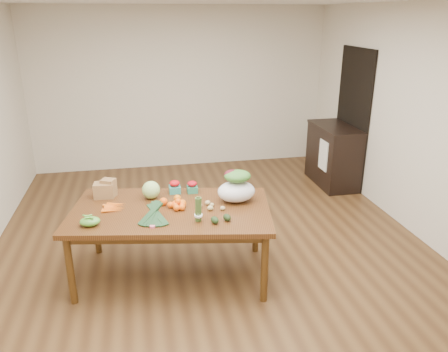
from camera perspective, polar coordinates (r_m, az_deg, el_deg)
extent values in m
plane|color=brown|center=(5.19, -1.61, -9.10)|extent=(6.00, 6.00, 0.00)
cube|color=beige|center=(7.58, -5.71, 11.21)|extent=(5.00, 0.02, 2.70)
cube|color=beige|center=(2.04, 13.42, -16.78)|extent=(5.00, 0.02, 2.70)
cube|color=beige|center=(5.64, 24.27, 6.28)|extent=(0.02, 6.00, 2.70)
cube|color=#522F13|center=(4.52, -6.77, -8.59)|extent=(2.11, 1.42, 0.75)
cube|color=black|center=(7.02, 16.41, 7.24)|extent=(0.02, 1.00, 2.10)
cube|color=black|center=(7.06, 14.06, 2.64)|extent=(0.52, 1.02, 0.94)
cube|color=white|center=(6.76, 12.84, 2.65)|extent=(0.02, 0.28, 0.45)
sphere|color=#B0DE80|center=(4.59, -9.50, -1.80)|extent=(0.19, 0.19, 0.19)
sphere|color=#FF570F|center=(4.43, -7.90, -3.32)|extent=(0.08, 0.08, 0.08)
sphere|color=#FF9A0F|center=(4.50, -6.11, -2.90)|extent=(0.07, 0.07, 0.07)
sphere|color=orange|center=(4.37, -5.47, -3.58)|extent=(0.08, 0.08, 0.08)
ellipsoid|color=#55A236|center=(4.16, -17.11, -5.69)|extent=(0.18, 0.14, 0.08)
ellipsoid|color=tan|center=(4.35, -3.22, -3.85)|extent=(0.06, 0.05, 0.05)
ellipsoid|color=tan|center=(4.28, -1.80, -4.20)|extent=(0.06, 0.05, 0.05)
ellipsoid|color=tan|center=(4.37, -1.59, -3.77)|extent=(0.05, 0.04, 0.04)
ellipsoid|color=tan|center=(4.40, -2.15, -3.50)|extent=(0.06, 0.05, 0.05)
ellipsoid|color=tan|center=(4.28, -0.18, -4.23)|extent=(0.05, 0.05, 0.04)
ellipsoid|color=black|center=(4.03, -1.21, -5.77)|extent=(0.09, 0.11, 0.06)
ellipsoid|color=black|center=(4.07, 0.40, -5.43)|extent=(0.09, 0.11, 0.06)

